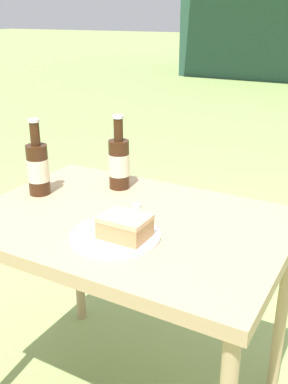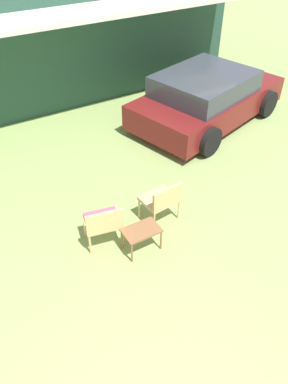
{
  "view_description": "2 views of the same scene",
  "coord_description": "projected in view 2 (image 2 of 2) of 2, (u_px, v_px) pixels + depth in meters",
  "views": [
    {
      "loc": [
        0.64,
        -1.05,
        1.29
      ],
      "look_at": [
        0.0,
        0.1,
        0.77
      ],
      "focal_mm": 42.0,
      "sensor_mm": 36.0,
      "label": 1
    },
    {
      "loc": [
        -0.72,
        -0.56,
        4.59
      ],
      "look_at": [
        1.56,
        3.29,
        0.9
      ],
      "focal_mm": 35.0,
      "sensor_mm": 36.0,
      "label": 2
    }
  ],
  "objects": [
    {
      "name": "parked_car",
      "position": [
        207.0,
        98.0,
        9.0
      ],
      "size": [
        4.32,
        2.92,
        1.25
      ],
      "rotation": [
        0.0,
        0.0,
        0.28
      ],
      "color": "maroon",
      "rests_on": "ground_plane"
    },
    {
      "name": "wicker_chair_cushioned",
      "position": [
        103.0,
        221.0,
        5.9
      ],
      "size": [
        0.68,
        0.6,
        0.8
      ],
      "rotation": [
        0.0,
        0.0,
        2.94
      ],
      "color": "tan",
      "rests_on": "ground_plane"
    },
    {
      "name": "wicker_chair_plain",
      "position": [
        162.0,
        199.0,
        6.31
      ],
      "size": [
        0.64,
        0.54,
        0.8
      ],
      "rotation": [
        0.0,
        0.0,
        3.23
      ],
      "color": "tan",
      "rests_on": "ground_plane"
    },
    {
      "name": "cabin_building",
      "position": [
        24.0,
        36.0,
        9.82
      ],
      "size": [
        10.72,
        4.51,
        2.97
      ],
      "color": "#284C3D",
      "rests_on": "ground_plane"
    },
    {
      "name": "garden_side_table",
      "position": [
        141.0,
        232.0,
        5.86
      ],
      "size": [
        0.58,
        0.38,
        0.43
      ],
      "color": "brown",
      "rests_on": "ground_plane"
    }
  ]
}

